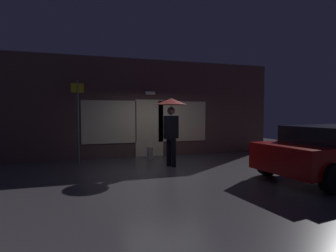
# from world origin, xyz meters

# --- Properties ---
(ground_plane) EXTENTS (18.00, 18.00, 0.00)m
(ground_plane) POSITION_xyz_m (0.00, 0.00, 0.00)
(ground_plane) COLOR #423F44
(building_facade) EXTENTS (10.49, 0.48, 3.75)m
(building_facade) POSITION_xyz_m (-0.00, 2.34, 1.86)
(building_facade) COLOR brown
(building_facade) RESTS_ON ground
(person_with_umbrella) EXTENTS (1.00, 1.00, 2.14)m
(person_with_umbrella) POSITION_xyz_m (0.21, 0.06, 1.65)
(person_with_umbrella) COLOR black
(person_with_umbrella) RESTS_ON ground
(parked_car) EXTENTS (4.22, 2.44, 1.35)m
(parked_car) POSITION_xyz_m (3.83, -2.51, 0.71)
(parked_car) COLOR maroon
(parked_car) RESTS_ON ground
(street_sign_post) EXTENTS (0.40, 0.07, 2.75)m
(street_sign_post) POSITION_xyz_m (-2.60, 1.38, 1.55)
(street_sign_post) COLOR #595B60
(street_sign_post) RESTS_ON ground
(sidewalk_bollard) EXTENTS (0.22, 0.22, 0.46)m
(sidewalk_bollard) POSITION_xyz_m (-0.17, 1.41, 0.23)
(sidewalk_bollard) COLOR #9E998E
(sidewalk_bollard) RESTS_ON ground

